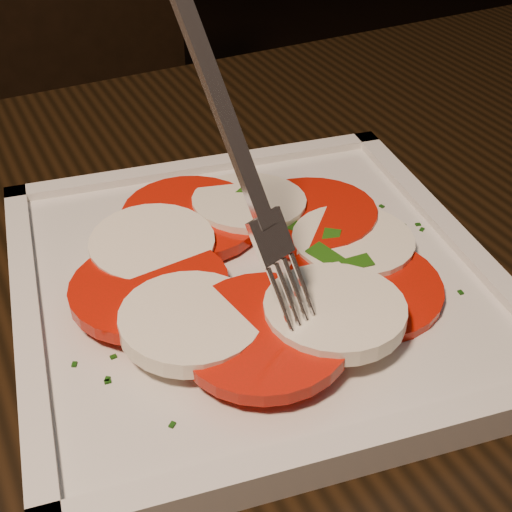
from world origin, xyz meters
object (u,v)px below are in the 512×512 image
(table, at_px, (259,445))
(plate, at_px, (256,285))
(fork, at_px, (216,133))
(chair, at_px, (86,102))

(table, distance_m, plate, 0.11)
(fork, bearing_deg, chair, 62.58)
(table, bearing_deg, plate, 64.85)
(table, xyz_separation_m, plate, (0.02, 0.03, 0.11))
(chair, distance_m, plate, 0.83)
(chair, xyz_separation_m, fork, (-0.14, -0.81, 0.34))
(table, bearing_deg, chair, 81.15)
(chair, bearing_deg, plate, -95.87)
(plate, relative_size, fork, 1.63)
(table, height_order, chair, chair)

